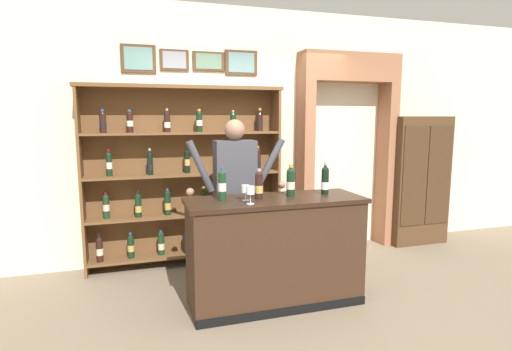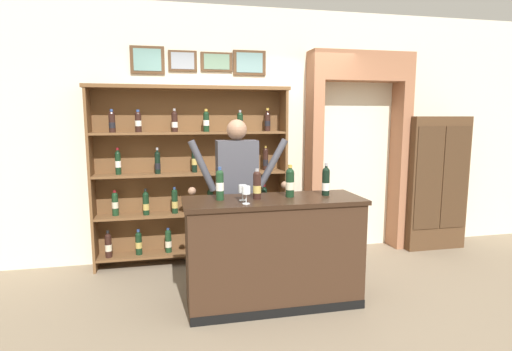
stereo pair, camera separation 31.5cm
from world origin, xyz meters
name	(u,v)px [view 2 (the right image)]	position (x,y,z in m)	size (l,w,h in m)	color
ground_plane	(279,303)	(0.00, 0.00, -0.01)	(14.00, 14.00, 0.02)	#7A6B56
back_wall	(247,134)	(0.00, 1.53, 1.53)	(12.00, 0.19, 3.05)	beige
wine_shelf	(192,173)	(-0.72, 1.31, 1.09)	(2.30, 0.31, 2.09)	brown
archway_doorway	(355,138)	(1.41, 1.40, 1.48)	(1.34, 0.45, 2.55)	#9E6647
side_cabinet	(431,182)	(2.46, 1.25, 0.88)	(0.82, 0.46, 1.75)	#4C331E
tasting_counter	(273,252)	(-0.06, 0.00, 0.50)	(1.64, 0.59, 1.01)	#382316
shopkeeper	(237,184)	(-0.31, 0.52, 1.06)	(1.04, 0.22, 1.72)	#2D3347
tasting_bottle_grappa	(220,184)	(-0.55, 0.04, 1.15)	(0.07, 0.07, 0.30)	#19381E
tasting_bottle_prosecco	(257,185)	(-0.21, 0.02, 1.14)	(0.07, 0.07, 0.28)	black
tasting_bottle_rosso	(290,182)	(0.10, 0.04, 1.15)	(0.08, 0.08, 0.30)	black
tasting_bottle_riserva	(326,181)	(0.46, 0.04, 1.14)	(0.07, 0.07, 0.31)	black
wine_glass_spare	(246,191)	(-0.35, -0.17, 1.12)	(0.07, 0.07, 0.16)	silver
wine_glass_right	(243,190)	(-0.35, -0.03, 1.11)	(0.07, 0.07, 0.14)	silver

